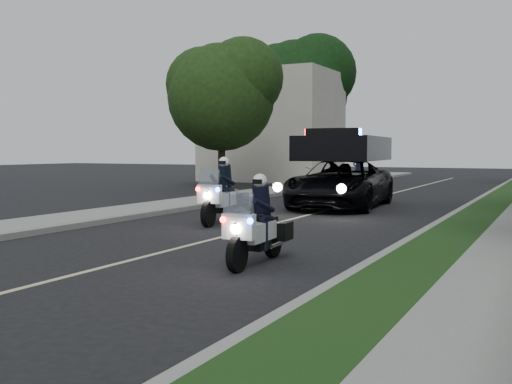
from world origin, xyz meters
TOP-DOWN VIEW (x-y plane):
  - ground at (0.00, 0.00)m, footprint 120.00×120.00m
  - curb_right at (4.10, 10.00)m, footprint 0.20×60.00m
  - grass_verge at (4.80, 10.00)m, footprint 1.20×60.00m
  - curb_left at (-4.10, 10.00)m, footprint 0.20×60.00m
  - sidewalk_left at (-5.20, 10.00)m, footprint 2.00×60.00m
  - building_far at (-10.00, 26.00)m, footprint 8.00×6.00m
  - lane_marking at (0.00, 10.00)m, footprint 0.12×50.00m
  - police_moto_left at (-1.32, 4.72)m, footprint 1.02×2.22m
  - police_moto_right at (2.19, -0.07)m, footprint 0.76×1.91m
  - police_suv at (0.08, 10.53)m, footprint 3.26×6.19m
  - bicycle at (-2.37, 20.32)m, footprint 0.73×1.59m
  - cyclist at (-2.37, 20.32)m, footprint 0.60×0.41m
  - tree_left_near at (-8.43, 16.84)m, footprint 6.31×6.31m
  - tree_left_far at (-9.55, 29.02)m, footprint 9.08×9.08m

SIDE VIEW (x-z plane):
  - ground at x=0.00m, z-range 0.00..0.00m
  - police_moto_left at x=-1.32m, z-range -0.91..0.91m
  - police_moto_right at x=2.19m, z-range -0.80..0.80m
  - police_suv at x=0.08m, z-range -1.46..1.46m
  - bicycle at x=-2.37m, z-range -0.40..0.40m
  - cyclist at x=-2.37m, z-range -0.81..0.81m
  - tree_left_near at x=-8.43m, z-range -4.50..4.50m
  - tree_left_far at x=-9.55m, z-range -5.86..5.86m
  - lane_marking at x=0.00m, z-range 0.00..0.01m
  - curb_right at x=4.10m, z-range 0.00..0.15m
  - curb_left at x=-4.10m, z-range 0.00..0.15m
  - grass_verge at x=4.80m, z-range 0.00..0.16m
  - sidewalk_left at x=-5.20m, z-range 0.00..0.16m
  - building_far at x=-10.00m, z-range 0.00..7.00m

